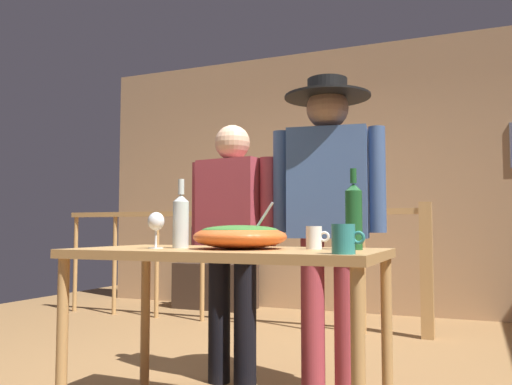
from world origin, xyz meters
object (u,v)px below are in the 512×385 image
Objects in this scene: stair_railing at (276,250)px; wine_glass at (156,223)px; wine_bottle_clear at (181,220)px; mug_teal at (344,239)px; flat_screen_tv at (214,241)px; person_standing_left at (232,231)px; mug_white at (315,238)px; tv_console at (215,286)px; person_standing_right at (328,201)px; serving_table at (227,268)px; salad_bowl at (240,235)px; wine_bottle_green at (354,215)px.

wine_glass is at bearing -81.96° from stair_railing.
stair_railing is at bearing 100.09° from wine_bottle_clear.
mug_teal is at bearing -64.86° from stair_railing.
person_standing_left is (1.40, -2.49, 0.13)m from flat_screen_tv.
tv_console is at bearing 123.74° from mug_white.
mug_white is at bearing 120.77° from mug_teal.
wine_bottle_clear is 0.87m from person_standing_right.
mug_white is at bearing -55.99° from flat_screen_tv.
serving_table is 0.79m from person_standing_right.
person_standing_right is (0.60, 0.77, 0.12)m from wine_glass.
mug_white is (2.07, -3.06, 0.11)m from flat_screen_tv.
person_standing_left is (0.38, -1.75, 0.19)m from stair_railing.
salad_bowl is 0.60m from mug_teal.
serving_table is at bearing 155.41° from mug_teal.
mug_teal is (2.28, -3.46, 0.61)m from tv_console.
stair_railing reaches higher than mug_teal.
tv_console is 3.63m from serving_table.
mug_teal is (0.04, -0.38, -0.09)m from wine_bottle_green.
stair_railing is 2.17× the size of person_standing_right.
flat_screen_tv is 3.57m from serving_table.
wine_glass is 0.10× the size of person_standing_right.
mug_white is at bearing 91.11° from person_standing_right.
mug_teal reaches higher than mug_white.
wine_glass is at bearing -164.12° from mug_white.
serving_table is at bearing -61.84° from flat_screen_tv.
salad_bowl is (0.73, -2.41, 0.17)m from stair_railing.
salad_bowl is 0.72m from person_standing_right.
wine_bottle_clear is at bearing -65.36° from flat_screen_tv.
person_standing_left is at bearing 139.42° from mug_white.
wine_bottle_clear is (0.08, 0.09, 0.01)m from wine_glass.
tv_console is 2.80× the size of wine_bottle_clear.
wine_bottle_green is at bearing 13.82° from wine_glass.
stair_railing is 1.35m from tv_console.
person_standing_right is (-0.09, 0.57, 0.19)m from mug_white.
mug_white is at bearing 147.06° from person_standing_left.
person_standing_right is (0.29, 0.66, 0.33)m from serving_table.
mug_teal is 1.29m from person_standing_left.
wine_glass is (-0.37, -0.11, 0.06)m from salad_bowl.
wine_glass is at bearing -163.19° from salad_bowl.
mug_teal reaches higher than tv_console.
wine_glass is 0.12m from wine_bottle_clear.
mug_white is at bearing 15.88° from wine_glass.
serving_table is 8.33× the size of wine_glass.
person_standing_left is at bearing 94.81° from wine_bottle_clear.
person_standing_left reaches higher than wine_glass.
stair_railing reaches higher than tv_console.
wine_bottle_green is 0.62m from person_standing_right.
person_standing_left reaches higher than stair_railing.
flat_screen_tv is 1.33× the size of salad_bowl.
person_standing_right is at bearing 107.98° from mug_teal.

